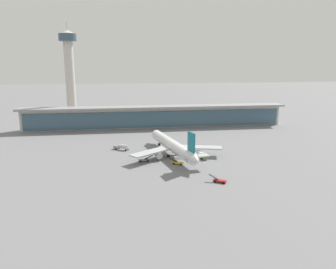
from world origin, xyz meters
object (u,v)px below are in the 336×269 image
Objects in this scene: service_truck_at_far_stand_red at (219,180)px; control_tower at (70,71)px; service_truck_mid_apron_grey at (144,160)px; service_truck_near_nose_yellow at (177,163)px; service_truck_by_tail_yellow at (180,149)px; airliner_on_stand at (173,146)px; service_truck_on_taxiway_grey at (122,147)px; service_truck_under_wing_olive at (201,155)px.

control_tower reaches higher than service_truck_at_far_stand_red.
service_truck_mid_apron_grey is 110.86m from control_tower.
service_truck_near_nose_yellow is 1.10× the size of service_truck_by_tail_yellow.
service_truck_on_taxiway_grey is (-24.45, 14.91, -3.35)m from airliner_on_stand.
service_truck_on_taxiway_grey is 88.26m from control_tower.
service_truck_mid_apron_grey is at bearing -65.99° from service_truck_on_taxiway_grey.
service_truck_under_wing_olive is at bearing 2.47° from service_truck_mid_apron_grey.
airliner_on_stand is 9.25× the size of service_truck_near_nose_yellow.
airliner_on_stand is at bearing 88.86° from service_truck_near_nose_yellow.
service_truck_on_taxiway_grey is at bearing 170.91° from service_truck_by_tail_yellow.
service_truck_mid_apron_grey is at bearing 130.45° from service_truck_at_far_stand_red.
service_truck_near_nose_yellow is at bearing -148.40° from service_truck_under_wing_olive.
airliner_on_stand is 39.68m from service_truck_at_far_stand_red.
control_tower reaches higher than service_truck_near_nose_yellow.
service_truck_mid_apron_grey is (-26.97, -1.16, -0.88)m from service_truck_under_wing_olive.
airliner_on_stand is 12.22m from service_truck_by_tail_yellow.
airliner_on_stand is 10.15× the size of service_truck_by_tail_yellow.
control_tower is at bearing 127.52° from service_truck_under_wing_olive.
service_truck_by_tail_yellow is 30.18m from service_truck_on_taxiway_grey.
service_truck_near_nose_yellow is at bearing -91.14° from airliner_on_stand.
service_truck_near_nose_yellow is 15.81m from service_truck_mid_apron_grey.
control_tower is (-71.41, 92.98, 37.22)m from service_truck_under_wing_olive.
service_truck_at_far_stand_red is (11.76, -24.07, 0.00)m from service_truck_near_nose_yellow.
service_truck_on_taxiway_grey reaches higher than service_truck_near_nose_yellow.
service_truck_on_taxiway_grey is 0.12× the size of control_tower.
airliner_on_stand is 16.82m from service_truck_mid_apron_grey.
service_truck_on_taxiway_grey is at bearing -64.36° from control_tower.
service_truck_mid_apron_grey is 1.17× the size of service_truck_by_tail_yellow.
service_truck_by_tail_yellow is at bearing 97.31° from service_truck_at_far_stand_red.
service_truck_under_wing_olive is at bearing 88.49° from service_truck_at_far_stand_red.
service_truck_mid_apron_grey is 0.10× the size of control_tower.
service_truck_mid_apron_grey and service_truck_by_tail_yellow have the same top height.
service_truck_by_tail_yellow is (5.34, 10.14, -4.25)m from airliner_on_stand.
service_truck_on_taxiway_grey is at bearing 114.01° from service_truck_mid_apron_grey.
airliner_on_stand reaches higher than service_truck_at_far_stand_red.
airliner_on_stand is at bearing -117.76° from service_truck_by_tail_yellow.
service_truck_under_wing_olive is 27.01m from service_truck_mid_apron_grey.
service_truck_on_taxiway_grey is at bearing 124.31° from service_truck_at_far_stand_red.
service_truck_near_nose_yellow is at bearing -59.72° from control_tower.
airliner_on_stand is 8.64× the size of service_truck_mid_apron_grey.
service_truck_under_wing_olive reaches higher than service_truck_by_tail_yellow.
service_truck_by_tail_yellow and service_truck_at_far_stand_red have the same top height.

